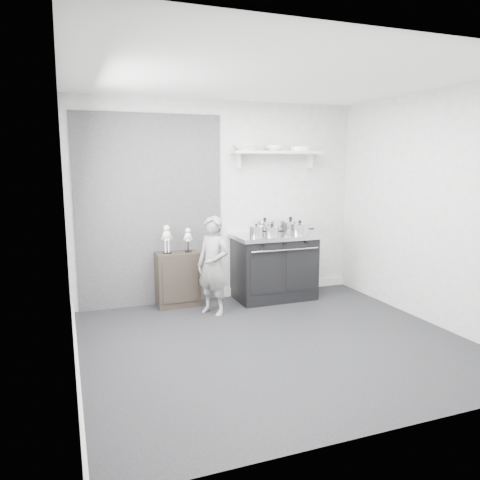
# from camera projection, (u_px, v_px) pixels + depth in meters

# --- Properties ---
(ground) EXTENTS (4.00, 4.00, 0.00)m
(ground) POSITION_uv_depth(u_px,v_px,m) (274.00, 342.00, 4.97)
(ground) COLOR black
(ground) RESTS_ON ground
(room_shell) EXTENTS (4.02, 3.62, 2.71)m
(room_shell) POSITION_uv_depth(u_px,v_px,m) (262.00, 187.00, 4.81)
(room_shell) COLOR #9F9F9D
(room_shell) RESTS_ON ground
(wall_shelf) EXTENTS (1.30, 0.26, 0.24)m
(wall_shelf) POSITION_uv_depth(u_px,v_px,m) (277.00, 153.00, 6.46)
(wall_shelf) COLOR silver
(wall_shelf) RESTS_ON room_shell
(stove) EXTENTS (1.13, 0.71, 0.91)m
(stove) POSITION_uv_depth(u_px,v_px,m) (274.00, 266.00, 6.49)
(stove) COLOR black
(stove) RESTS_ON ground
(side_cabinet) EXTENTS (0.55, 0.32, 0.72)m
(side_cabinet) POSITION_uv_depth(u_px,v_px,m) (178.00, 279.00, 6.17)
(side_cabinet) COLOR black
(side_cabinet) RESTS_ON ground
(child) EXTENTS (0.51, 0.54, 1.24)m
(child) POSITION_uv_depth(u_px,v_px,m) (213.00, 266.00, 5.80)
(child) COLOR slate
(child) RESTS_ON ground
(pot_front_left) EXTENTS (0.28, 0.19, 0.17)m
(pot_front_left) POSITION_uv_depth(u_px,v_px,m) (256.00, 231.00, 6.19)
(pot_front_left) COLOR silver
(pot_front_left) RESTS_ON stove
(pot_back_left) EXTENTS (0.35, 0.27, 0.22)m
(pot_back_left) POSITION_uv_depth(u_px,v_px,m) (265.00, 227.00, 6.50)
(pot_back_left) COLOR silver
(pot_back_left) RESTS_ON stove
(pot_back_right) EXTENTS (0.39, 0.30, 0.22)m
(pot_back_right) POSITION_uv_depth(u_px,v_px,m) (290.00, 226.00, 6.59)
(pot_back_right) COLOR silver
(pot_back_right) RESTS_ON stove
(pot_front_right) EXTENTS (0.35, 0.26, 0.20)m
(pot_front_right) POSITION_uv_depth(u_px,v_px,m) (300.00, 229.00, 6.37)
(pot_front_right) COLOR silver
(pot_front_right) RESTS_ON stove
(pot_front_center) EXTENTS (0.29, 0.20, 0.16)m
(pot_front_center) POSITION_uv_depth(u_px,v_px,m) (272.00, 231.00, 6.26)
(pot_front_center) COLOR silver
(pot_front_center) RESTS_ON stove
(skeleton_full) EXTENTS (0.12, 0.08, 0.43)m
(skeleton_full) POSITION_uv_depth(u_px,v_px,m) (167.00, 237.00, 6.03)
(skeleton_full) COLOR white
(skeleton_full) RESTS_ON side_cabinet
(skeleton_torso) EXTENTS (0.10, 0.07, 0.36)m
(skeleton_torso) POSITION_uv_depth(u_px,v_px,m) (188.00, 238.00, 6.13)
(skeleton_torso) COLOR white
(skeleton_torso) RESTS_ON side_cabinet
(bowl_large) EXTENTS (0.34, 0.34, 0.08)m
(bowl_large) POSITION_uv_depth(u_px,v_px,m) (247.00, 147.00, 6.28)
(bowl_large) COLOR white
(bowl_large) RESTS_ON wall_shelf
(bowl_small) EXTENTS (0.24, 0.24, 0.07)m
(bowl_small) POSITION_uv_depth(u_px,v_px,m) (274.00, 148.00, 6.42)
(bowl_small) COLOR white
(bowl_small) RESTS_ON wall_shelf
(plate_stack) EXTENTS (0.28, 0.28, 0.06)m
(plate_stack) POSITION_uv_depth(u_px,v_px,m) (300.00, 149.00, 6.57)
(plate_stack) COLOR white
(plate_stack) RESTS_ON wall_shelf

